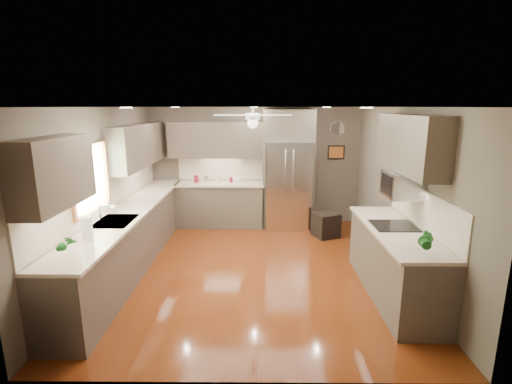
{
  "coord_description": "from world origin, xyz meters",
  "views": [
    {
      "loc": [
        0.1,
        -5.46,
        2.51
      ],
      "look_at": [
        0.05,
        0.6,
        1.11
      ],
      "focal_mm": 26.0,
      "sensor_mm": 36.0,
      "label": 1
    }
  ],
  "objects_px": {
    "canister_c": "(217,178)",
    "microwave": "(402,185)",
    "potted_plant_right": "(427,241)",
    "refrigerator": "(288,171)",
    "canister_a": "(196,179)",
    "paper_towel": "(87,229)",
    "potted_plant_left": "(67,244)",
    "canister_d": "(231,180)",
    "bowl": "(236,182)",
    "canister_b": "(206,179)",
    "stool": "(326,225)",
    "soap_bottle": "(113,209)"
  },
  "relations": [
    {
      "from": "potted_plant_left",
      "to": "soap_bottle",
      "type": "bearing_deg",
      "value": 94.42
    },
    {
      "from": "canister_c",
      "to": "refrigerator",
      "type": "relative_size",
      "value": 0.08
    },
    {
      "from": "refrigerator",
      "to": "paper_towel",
      "type": "distance_m",
      "value": 4.34
    },
    {
      "from": "potted_plant_right",
      "to": "refrigerator",
      "type": "distance_m",
      "value": 4.04
    },
    {
      "from": "canister_d",
      "to": "potted_plant_right",
      "type": "height_order",
      "value": "potted_plant_right"
    },
    {
      "from": "canister_c",
      "to": "paper_towel",
      "type": "bearing_deg",
      "value": -108.47
    },
    {
      "from": "canister_a",
      "to": "canister_c",
      "type": "height_order",
      "value": "canister_c"
    },
    {
      "from": "microwave",
      "to": "paper_towel",
      "type": "xyz_separation_m",
      "value": [
        -3.99,
        -0.71,
        -0.4
      ]
    },
    {
      "from": "stool",
      "to": "canister_d",
      "type": "bearing_deg",
      "value": 160.11
    },
    {
      "from": "canister_d",
      "to": "refrigerator",
      "type": "distance_m",
      "value": 1.21
    },
    {
      "from": "potted_plant_right",
      "to": "bowl",
      "type": "xyz_separation_m",
      "value": [
        -2.28,
        3.87,
        -0.14
      ]
    },
    {
      "from": "soap_bottle",
      "to": "potted_plant_left",
      "type": "distance_m",
      "value": 1.61
    },
    {
      "from": "canister_a",
      "to": "bowl",
      "type": "bearing_deg",
      "value": -1.36
    },
    {
      "from": "potted_plant_right",
      "to": "canister_a",
      "type": "bearing_deg",
      "value": 128.79
    },
    {
      "from": "potted_plant_right",
      "to": "stool",
      "type": "relative_size",
      "value": 0.58
    },
    {
      "from": "canister_c",
      "to": "microwave",
      "type": "relative_size",
      "value": 0.34
    },
    {
      "from": "canister_a",
      "to": "paper_towel",
      "type": "bearing_deg",
      "value": -102.06
    },
    {
      "from": "potted_plant_left",
      "to": "potted_plant_right",
      "type": "distance_m",
      "value": 3.85
    },
    {
      "from": "potted_plant_left",
      "to": "refrigerator",
      "type": "distance_m",
      "value": 4.75
    },
    {
      "from": "canister_a",
      "to": "soap_bottle",
      "type": "height_order",
      "value": "soap_bottle"
    },
    {
      "from": "canister_d",
      "to": "potted_plant_left",
      "type": "distance_m",
      "value": 4.23
    },
    {
      "from": "canister_c",
      "to": "microwave",
      "type": "xyz_separation_m",
      "value": [
        2.82,
        -2.8,
        0.45
      ]
    },
    {
      "from": "potted_plant_right",
      "to": "stool",
      "type": "xyz_separation_m",
      "value": [
        -0.49,
        3.2,
        -0.87
      ]
    },
    {
      "from": "canister_a",
      "to": "microwave",
      "type": "relative_size",
      "value": 0.26
    },
    {
      "from": "canister_b",
      "to": "canister_c",
      "type": "relative_size",
      "value": 0.7
    },
    {
      "from": "bowl",
      "to": "canister_a",
      "type": "bearing_deg",
      "value": 178.64
    },
    {
      "from": "canister_c",
      "to": "paper_towel",
      "type": "relative_size",
      "value": 0.58
    },
    {
      "from": "canister_a",
      "to": "soap_bottle",
      "type": "distance_m",
      "value": 2.52
    },
    {
      "from": "canister_c",
      "to": "stool",
      "type": "bearing_deg",
      "value": -18.69
    },
    {
      "from": "canister_a",
      "to": "canister_b",
      "type": "xyz_separation_m",
      "value": [
        0.2,
        0.05,
        -0.01
      ]
    },
    {
      "from": "canister_b",
      "to": "refrigerator",
      "type": "xyz_separation_m",
      "value": [
        1.72,
        -0.09,
        0.18
      ]
    },
    {
      "from": "potted_plant_right",
      "to": "microwave",
      "type": "bearing_deg",
      "value": 83.9
    },
    {
      "from": "canister_a",
      "to": "canister_b",
      "type": "distance_m",
      "value": 0.21
    },
    {
      "from": "potted_plant_right",
      "to": "refrigerator",
      "type": "height_order",
      "value": "refrigerator"
    },
    {
      "from": "soap_bottle",
      "to": "potted_plant_left",
      "type": "xyz_separation_m",
      "value": [
        0.12,
        -1.6,
        0.06
      ]
    },
    {
      "from": "microwave",
      "to": "potted_plant_left",
      "type": "bearing_deg",
      "value": -162.73
    },
    {
      "from": "soap_bottle",
      "to": "microwave",
      "type": "xyz_separation_m",
      "value": [
        4.09,
        -0.37,
        0.45
      ]
    },
    {
      "from": "canister_c",
      "to": "bowl",
      "type": "bearing_deg",
      "value": -10.52
    },
    {
      "from": "soap_bottle",
      "to": "canister_b",
      "type": "bearing_deg",
      "value": 66.71
    },
    {
      "from": "bowl",
      "to": "stool",
      "type": "distance_m",
      "value": 2.05
    },
    {
      "from": "soap_bottle",
      "to": "microwave",
      "type": "relative_size",
      "value": 0.33
    },
    {
      "from": "potted_plant_left",
      "to": "refrigerator",
      "type": "height_order",
      "value": "refrigerator"
    },
    {
      "from": "canister_b",
      "to": "bowl",
      "type": "bearing_deg",
      "value": -6.36
    },
    {
      "from": "canister_b",
      "to": "stool",
      "type": "relative_size",
      "value": 0.23
    },
    {
      "from": "canister_c",
      "to": "canister_b",
      "type": "bearing_deg",
      "value": -178.88
    },
    {
      "from": "canister_b",
      "to": "bowl",
      "type": "distance_m",
      "value": 0.64
    },
    {
      "from": "canister_a",
      "to": "bowl",
      "type": "distance_m",
      "value": 0.84
    },
    {
      "from": "soap_bottle",
      "to": "potted_plant_right",
      "type": "xyz_separation_m",
      "value": [
        3.97,
        -1.51,
        0.07
      ]
    },
    {
      "from": "refrigerator",
      "to": "paper_towel",
      "type": "bearing_deg",
      "value": -127.9
    },
    {
      "from": "potted_plant_right",
      "to": "paper_towel",
      "type": "relative_size",
      "value": 1.0
    }
  ]
}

